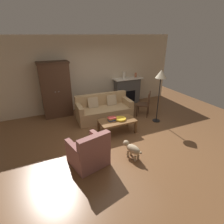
{
  "coord_description": "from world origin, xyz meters",
  "views": [
    {
      "loc": [
        -2.1,
        -4.19,
        2.82
      ],
      "look_at": [
        0.03,
        0.51,
        0.55
      ],
      "focal_mm": 28.57,
      "sensor_mm": 36.0,
      "label": 1
    }
  ],
  "objects": [
    {
      "name": "coffee_table",
      "position": [
        0.04,
        0.16,
        0.37
      ],
      "size": [
        1.1,
        0.6,
        0.42
      ],
      "color": "brown",
      "rests_on": "ground"
    },
    {
      "name": "fireplace",
      "position": [
        1.55,
        2.3,
        0.57
      ],
      "size": [
        1.26,
        0.48,
        1.12
      ],
      "color": "#4C4947",
      "rests_on": "ground"
    },
    {
      "name": "couch",
      "position": [
        0.04,
        1.26,
        0.32
      ],
      "size": [
        1.96,
        0.94,
        0.86
      ],
      "color": "tan",
      "rests_on": "ground"
    },
    {
      "name": "mantel_vase_cream",
      "position": [
        1.37,
        2.28,
        1.26
      ],
      "size": [
        0.13,
        0.13,
        0.27
      ],
      "primitive_type": "cylinder",
      "color": "beige",
      "rests_on": "fireplace"
    },
    {
      "name": "book_stack",
      "position": [
        -0.11,
        0.22,
        0.47
      ],
      "size": [
        0.26,
        0.19,
        0.1
      ],
      "color": "#38569E",
      "rests_on": "coffee_table"
    },
    {
      "name": "back_wall",
      "position": [
        0.0,
        2.55,
        1.4
      ],
      "size": [
        7.2,
        0.1,
        2.8
      ],
      "primitive_type": "cube",
      "color": "beige",
      "rests_on": "ground"
    },
    {
      "name": "armchair_near_left",
      "position": [
        -1.19,
        -0.89,
        0.32
      ],
      "size": [
        0.92,
        0.93,
        0.88
      ],
      "color": "#935B56",
      "rests_on": "ground"
    },
    {
      "name": "side_chair_wooden",
      "position": [
        1.54,
        0.86,
        0.51
      ],
      "size": [
        0.62,
        0.62,
        0.9
      ],
      "color": "#472D1E",
      "rests_on": "ground"
    },
    {
      "name": "ground_plane",
      "position": [
        0.0,
        0.0,
        0.0
      ],
      "size": [
        9.6,
        9.6,
        0.0
      ],
      "primitive_type": "plane",
      "color": "brown"
    },
    {
      "name": "mantel_vase_terracotta",
      "position": [
        1.93,
        2.28,
        1.21
      ],
      "size": [
        0.09,
        0.09,
        0.19
      ],
      "primitive_type": "cylinder",
      "color": "#A86042",
      "rests_on": "fireplace"
    },
    {
      "name": "dog",
      "position": [
        -0.16,
        -1.1,
        0.25
      ],
      "size": [
        0.32,
        0.55,
        0.39
      ],
      "color": "tan",
      "rests_on": "ground"
    },
    {
      "name": "fruit_bowl",
      "position": [
        0.15,
        0.15,
        0.45
      ],
      "size": [
        0.33,
        0.33,
        0.05
      ],
      "primitive_type": "cylinder",
      "color": "gold",
      "rests_on": "coffee_table"
    },
    {
      "name": "floor_lamp",
      "position": [
        1.64,
        0.3,
        1.55
      ],
      "size": [
        0.36,
        0.36,
        1.79
      ],
      "color": "black",
      "rests_on": "ground"
    },
    {
      "name": "armoire",
      "position": [
        -1.4,
        2.22,
        0.99
      ],
      "size": [
        1.06,
        0.57,
        1.97
      ],
      "color": "#472D1E",
      "rests_on": "ground"
    }
  ]
}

